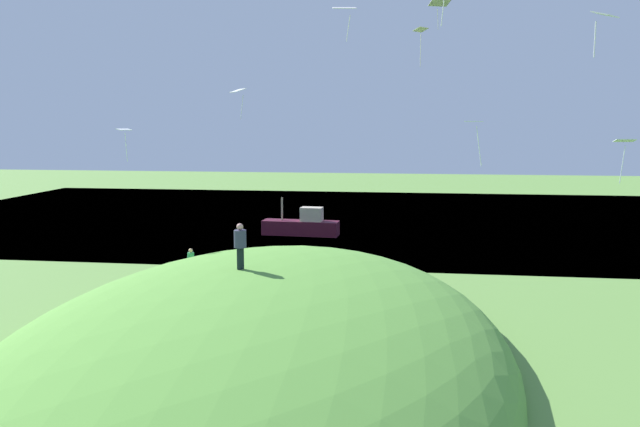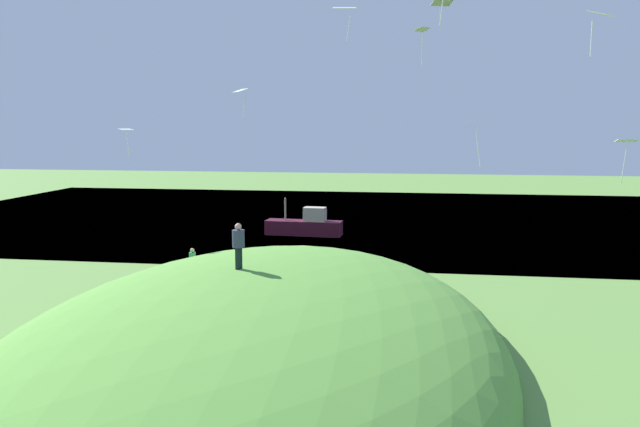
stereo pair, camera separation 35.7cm
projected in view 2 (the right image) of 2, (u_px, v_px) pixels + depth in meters
The scene contains 15 objects.
ground_plane at pixel (288, 286), 34.55m from camera, with size 160.00×160.00×0.00m, color #629140.
lake_water at pixel (343, 219), 60.50m from camera, with size 44.45×80.00×0.40m, color #37627C.
grass_hill at pixel (257, 359), 23.89m from camera, with size 29.65×18.61×6.51m, color #5D9B3C.
boat_on_lake at pixel (305, 226), 50.39m from camera, with size 1.94×6.07×2.91m.
person_near_shore at pixel (238, 241), 24.11m from camera, with size 0.61×0.61×1.74m.
person_on_hilltop at pixel (193, 259), 36.64m from camera, with size 0.46×0.46×1.65m.
kite_2 at pixel (422, 33), 33.97m from camera, with size 0.92×0.88×2.02m.
kite_3 at pixel (601, 16), 17.75m from camera, with size 0.90×0.87×1.26m.
kite_4 at pixel (240, 92), 40.97m from camera, with size 1.31×1.25×1.95m.
kite_5 at pixel (345, 9), 29.49m from camera, with size 0.90×1.18×1.57m.
kite_6 at pixel (473, 125), 24.45m from camera, with size 0.55×0.75×1.73m.
kite_7 at pixel (126, 132), 34.17m from camera, with size 0.86×0.82×1.74m.
kite_8 at pixel (626, 143), 28.55m from camera, with size 0.61×0.88×1.98m.
kite_9 at pixel (442, 3), 38.71m from camera, with size 1.14×1.39×1.68m.
mooring_post at pixel (296, 259), 38.57m from camera, with size 0.14×0.14×1.26m, color brown.
Camera 2 is at (33.05, 6.66, 8.67)m, focal length 36.14 mm.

